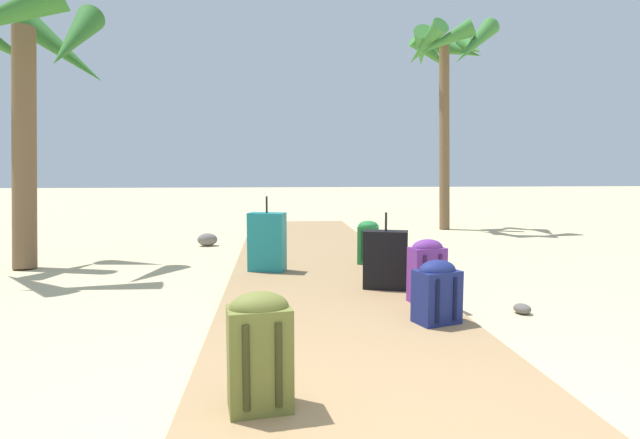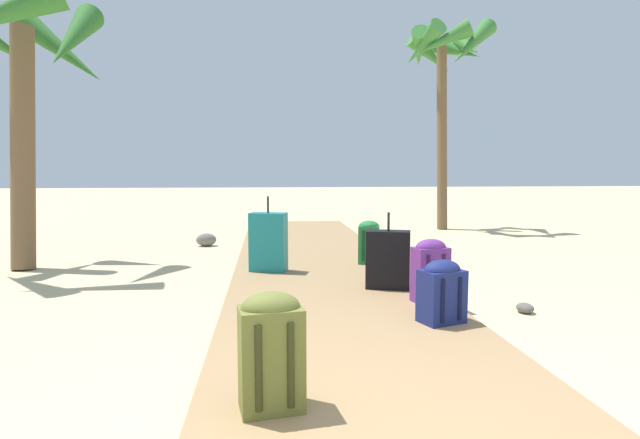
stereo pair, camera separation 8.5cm
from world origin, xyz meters
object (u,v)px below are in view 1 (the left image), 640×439
(palm_tree_far_right, at_px, (447,60))
(palm_tree_far_left, at_px, (20,60))
(backpack_green, at_px, (368,241))
(backpack_navy, at_px, (437,290))
(suitcase_teal, at_px, (267,242))
(backpack_purple, at_px, (427,269))
(suitcase_black, at_px, (386,260))
(backpack_olive, at_px, (260,348))

(palm_tree_far_right, distance_m, palm_tree_far_left, 7.68)
(backpack_green, bearing_deg, backpack_navy, -88.49)
(suitcase_teal, distance_m, backpack_purple, 2.09)
(suitcase_black, relative_size, backpack_green, 1.41)
(palm_tree_far_left, bearing_deg, backpack_purple, -28.69)
(suitcase_teal, xyz_separation_m, backpack_navy, (1.32, -2.13, -0.08))
(suitcase_black, xyz_separation_m, backpack_purple, (0.25, -0.55, 0.01))
(backpack_olive, xyz_separation_m, palm_tree_far_left, (-3.05, 4.34, 2.22))
(backpack_navy, relative_size, backpack_purple, 0.87)
(suitcase_black, height_order, palm_tree_far_left, palm_tree_far_left)
(suitcase_teal, height_order, palm_tree_far_left, palm_tree_far_left)
(suitcase_black, bearing_deg, backpack_green, 86.62)
(backpack_olive, bearing_deg, backpack_green, 71.79)
(suitcase_teal, distance_m, palm_tree_far_left, 3.86)
(palm_tree_far_left, bearing_deg, backpack_navy, -34.93)
(backpack_olive, relative_size, palm_tree_far_right, 0.14)
(suitcase_black, xyz_separation_m, suitcase_teal, (-1.18, 0.98, 0.05))
(suitcase_black, distance_m, palm_tree_far_left, 5.14)
(palm_tree_far_right, bearing_deg, palm_tree_far_left, -151.59)
(palm_tree_far_left, bearing_deg, backpack_olive, -54.93)
(backpack_navy, bearing_deg, backpack_purple, 79.98)
(suitcase_black, distance_m, backpack_navy, 1.16)
(suitcase_black, height_order, backpack_purple, suitcase_black)
(suitcase_black, relative_size, suitcase_teal, 0.87)
(suitcase_teal, bearing_deg, backpack_purple, -46.90)
(backpack_purple, relative_size, palm_tree_far_right, 0.13)
(backpack_olive, xyz_separation_m, backpack_purple, (1.42, 1.90, -0.01))
(backpack_green, distance_m, backpack_purple, 1.91)
(suitcase_black, distance_m, backpack_green, 1.35)
(suitcase_black, relative_size, palm_tree_far_left, 0.22)
(suitcase_teal, xyz_separation_m, backpack_purple, (1.43, -1.53, -0.04))
(backpack_purple, relative_size, palm_tree_far_left, 0.16)
(backpack_purple, bearing_deg, suitcase_teal, 133.10)
(suitcase_black, bearing_deg, palm_tree_far_right, 65.76)
(backpack_green, bearing_deg, suitcase_teal, -163.52)
(suitcase_black, height_order, suitcase_teal, suitcase_teal)
(backpack_olive, height_order, backpack_navy, backpack_olive)
(backpack_green, bearing_deg, palm_tree_far_right, 60.02)
(suitcase_black, xyz_separation_m, palm_tree_far_left, (-4.22, 1.90, 2.24))
(backpack_olive, relative_size, backpack_purple, 1.04)
(backpack_olive, bearing_deg, backpack_navy, 44.56)
(backpack_navy, height_order, palm_tree_far_right, palm_tree_far_right)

